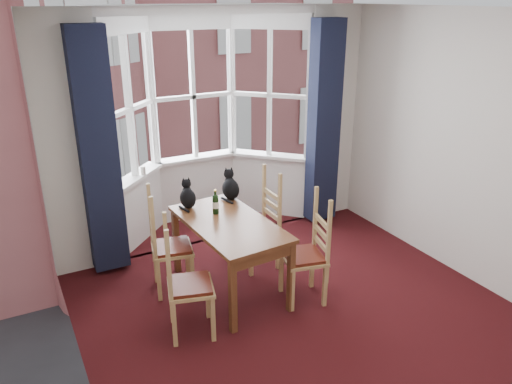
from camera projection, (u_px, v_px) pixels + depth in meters
floor at (320, 333)px, 4.59m from camera, size 4.50×4.50×0.00m
ceiling at (338, 10)px, 3.56m from camera, size 4.50×4.50×0.00m
wall_left at (73, 245)px, 3.21m from camera, size 0.00×4.50×4.50m
wall_right at (493, 157)px, 4.95m from camera, size 0.00×4.50×4.50m
wall_back_pier_left at (72, 149)px, 5.21m from camera, size 0.70×0.12×2.80m
wall_back_pier_right at (330, 116)px, 6.64m from camera, size 0.70×0.12×2.80m
bay_window at (201, 121)px, 6.34m from camera, size 2.76×0.94×2.80m
curtain_left at (99, 155)px, 5.18m from camera, size 0.38×0.22×2.60m
curtain_right at (324, 124)px, 6.41m from camera, size 0.38×0.22×2.60m
dining_table at (229, 231)px, 5.03m from camera, size 0.83×1.43×0.78m
chair_left_near at (180, 288)px, 4.43m from camera, size 0.50×0.51×0.92m
chair_left_far at (163, 250)px, 5.10m from camera, size 0.48×0.49×0.92m
chair_right_near at (312, 256)px, 4.97m from camera, size 0.49×0.50×0.92m
chair_right_far at (264, 226)px, 5.62m from camera, size 0.40×0.42×0.92m
cat_left at (188, 196)px, 5.30m from camera, size 0.21×0.26×0.32m
cat_right at (230, 187)px, 5.52m from camera, size 0.23×0.28×0.35m
wine_bottle at (215, 203)px, 5.14m from camera, size 0.07×0.07×0.26m
candle_tall at (143, 170)px, 6.03m from camera, size 0.06×0.06×0.10m
street at (39, 138)px, 33.31m from camera, size 80.00×80.00×0.00m
tenement_building at (65, 40)px, 15.52m from camera, size 18.40×7.80×15.20m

